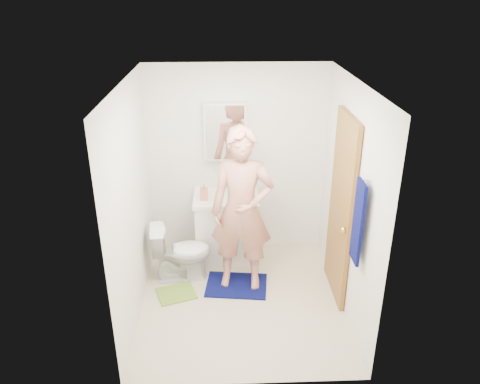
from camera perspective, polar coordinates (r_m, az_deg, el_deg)
name	(u,v)px	position (r m, az deg, el deg)	size (l,w,h in m)	color
floor	(241,300)	(5.35, 0.16, -13.02)	(2.20, 2.40, 0.02)	beige
ceiling	(242,82)	(4.34, 0.20, 13.32)	(2.20, 2.40, 0.02)	white
wall_back	(237,160)	(5.84, -0.33, 3.86)	(2.20, 0.02, 2.40)	white
wall_front	(248,269)	(3.67, 1.00, -9.41)	(2.20, 0.02, 2.40)	white
wall_left	(131,204)	(4.81, -13.16, -1.45)	(0.02, 2.40, 2.40)	white
wall_right	(350,200)	(4.89, 13.28, -1.00)	(0.02, 2.40, 2.40)	white
vanity_cabinet	(226,229)	(5.90, -1.67, -4.47)	(0.75, 0.55, 0.80)	white
countertop	(226,198)	(5.70, -1.72, -0.73)	(0.79, 0.59, 0.05)	white
sink_basin	(226,197)	(5.70, -1.73, -0.59)	(0.40, 0.40, 0.03)	white
faucet	(226,186)	(5.83, -1.76, 0.78)	(0.03, 0.03, 0.12)	silver
medicine_cabinet	(225,131)	(5.64, -1.85, 7.40)	(0.50, 0.12, 0.70)	white
mirror_panel	(225,133)	(5.58, -1.84, 7.22)	(0.46, 0.01, 0.66)	white
door	(341,209)	(5.08, 12.19, -2.07)	(0.05, 0.80, 2.05)	#A36D2D
door_knob	(344,230)	(4.83, 12.53, -4.56)	(0.07, 0.07, 0.07)	gold
towel	(358,222)	(4.36, 14.19, -3.61)	(0.03, 0.24, 0.80)	#080D4D
towel_hook	(368,179)	(4.20, 15.30, 1.49)	(0.02, 0.02, 0.06)	silver
toilet	(181,252)	(5.56, -7.19, -7.26)	(0.39, 0.68, 0.69)	white
bath_mat	(236,285)	(5.54, -0.43, -11.30)	(0.70, 0.50, 0.02)	#080D4D
green_rug	(176,293)	(5.47, -7.76, -12.14)	(0.41, 0.35, 0.02)	#78A436
soap_dispenser	(204,191)	(5.58, -4.42, 0.06)	(0.09, 0.10, 0.21)	#CE7860
toothbrush_cup	(248,188)	(5.79, 0.95, 0.51)	(0.13, 0.13, 0.11)	#89408D
man	(242,211)	(5.09, 0.24, -2.31)	(0.68, 0.45, 1.87)	tan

